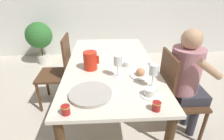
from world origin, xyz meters
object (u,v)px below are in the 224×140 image
(wine_glass_juice, at_px, (154,71))
(teacup_near_person, at_px, (150,93))
(potted_plant, at_px, (39,37))
(chair_opposite, at_px, (60,71))
(teacup_across, at_px, (127,65))
(jam_jar_amber, at_px, (66,110))
(red_pitcher, at_px, (90,61))
(wine_glass_water, at_px, (118,61))
(jam_jar_red, at_px, (156,106))
(serving_tray, at_px, (91,94))
(person_seated, at_px, (187,77))
(bread_plate, at_px, (140,74))
(chair_person_side, at_px, (176,95))

(wine_glass_juice, height_order, teacup_near_person, wine_glass_juice)
(wine_glass_juice, height_order, potted_plant, wine_glass_juice)
(wine_glass_juice, bearing_deg, chair_opposite, 140.79)
(teacup_across, height_order, jam_jar_amber, jam_jar_amber)
(red_pitcher, height_order, wine_glass_water, wine_glass_water)
(jam_jar_red, bearing_deg, serving_tray, 156.84)
(red_pitcher, bearing_deg, wine_glass_juice, -34.25)
(chair_opposite, xyz_separation_m, teacup_near_person, (0.94, -0.94, 0.26))
(person_seated, bearing_deg, teacup_across, -108.09)
(chair_opposite, distance_m, bread_plate, 1.14)
(teacup_across, bearing_deg, chair_opposite, 153.79)
(teacup_near_person, distance_m, bread_plate, 0.32)
(wine_glass_juice, relative_size, serving_tray, 0.61)
(chair_person_side, height_order, chair_opposite, same)
(red_pitcher, relative_size, teacup_near_person, 1.26)
(chair_person_side, relative_size, wine_glass_juice, 4.57)
(chair_opposite, bearing_deg, wine_glass_water, -130.78)
(wine_glass_water, relative_size, serving_tray, 0.63)
(wine_glass_juice, bearing_deg, chair_person_side, 29.88)
(wine_glass_juice, distance_m, jam_jar_red, 0.33)
(teacup_near_person, height_order, serving_tray, teacup_near_person)
(jam_jar_amber, bearing_deg, chair_opposite, 105.51)
(teacup_near_person, relative_size, jam_jar_amber, 2.24)
(wine_glass_juice, height_order, jam_jar_amber, wine_glass_juice)
(wine_glass_juice, bearing_deg, bread_plate, 107.79)
(chair_person_side, bearing_deg, wine_glass_water, -90.85)
(person_seated, height_order, teacup_across, person_seated)
(teacup_across, xyz_separation_m, jam_jar_amber, (-0.52, -0.71, 0.01))
(serving_tray, height_order, potted_plant, potted_plant)
(wine_glass_water, xyz_separation_m, potted_plant, (-1.39, 2.00, -0.34))
(bread_plate, xyz_separation_m, jam_jar_amber, (-0.62, -0.50, 0.01))
(chair_person_side, distance_m, wine_glass_juice, 0.54)
(jam_jar_amber, bearing_deg, teacup_near_person, 16.04)
(jam_jar_amber, bearing_deg, teacup_across, 53.60)
(chair_person_side, xyz_separation_m, person_seated, (0.09, 0.02, 0.20))
(person_seated, height_order, serving_tray, person_seated)
(wine_glass_juice, xyz_separation_m, teacup_across, (-0.16, 0.40, -0.13))
(wine_glass_juice, xyz_separation_m, serving_tray, (-0.52, -0.10, -0.14))
(jam_jar_red, bearing_deg, jam_jar_amber, -179.59)
(person_seated, bearing_deg, chair_opposite, -113.00)
(wine_glass_juice, xyz_separation_m, teacup_near_person, (-0.05, -0.13, -0.13))
(chair_person_side, relative_size, teacup_across, 6.47)
(red_pitcher, bearing_deg, bread_plate, -20.23)
(teacup_near_person, relative_size, jam_jar_red, 2.24)
(chair_person_side, distance_m, jam_jar_red, 0.67)
(chair_person_side, height_order, teacup_across, chair_person_side)
(chair_person_side, relative_size, person_seated, 0.81)
(teacup_across, distance_m, bread_plate, 0.23)
(serving_tray, bearing_deg, potted_plant, 116.59)
(wine_glass_water, distance_m, jam_jar_red, 0.57)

